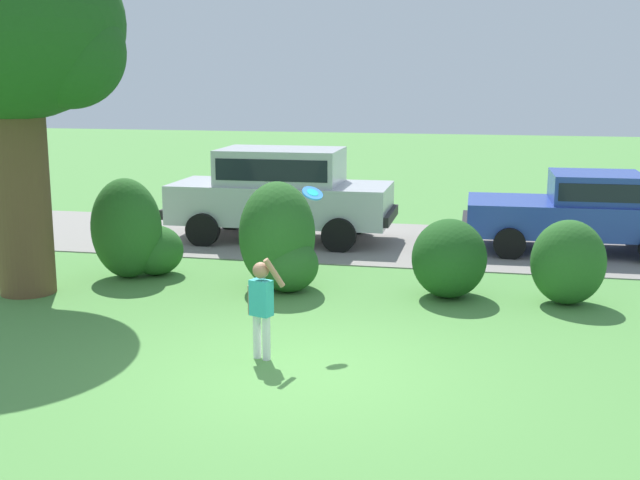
{
  "coord_description": "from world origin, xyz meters",
  "views": [
    {
      "loc": [
        2.14,
        -8.86,
        3.4
      ],
      "look_at": [
        -0.29,
        2.32,
        1.1
      ],
      "focal_mm": 46.09,
      "sensor_mm": 36.0,
      "label": 1
    }
  ],
  "objects_px": {
    "oak_tree_large": "(17,38)",
    "parked_sedan": "(583,209)",
    "child_thrower": "(261,302)",
    "parked_suv": "(281,189)",
    "frisbee": "(312,193)"
  },
  "relations": [
    {
      "from": "parked_suv",
      "to": "frisbee",
      "type": "bearing_deg",
      "value": -71.29
    },
    {
      "from": "oak_tree_large",
      "to": "child_thrower",
      "type": "relative_size",
      "value": 4.37
    },
    {
      "from": "parked_suv",
      "to": "frisbee",
      "type": "height_order",
      "value": "frisbee"
    },
    {
      "from": "parked_sedan",
      "to": "parked_suv",
      "type": "distance_m",
      "value": 6.03
    },
    {
      "from": "oak_tree_large",
      "to": "parked_sedan",
      "type": "relative_size",
      "value": 1.26
    },
    {
      "from": "parked_sedan",
      "to": "frisbee",
      "type": "distance_m",
      "value": 7.39
    },
    {
      "from": "parked_sedan",
      "to": "child_thrower",
      "type": "relative_size",
      "value": 3.46
    },
    {
      "from": "frisbee",
      "to": "child_thrower",
      "type": "bearing_deg",
      "value": -107.91
    },
    {
      "from": "oak_tree_large",
      "to": "frisbee",
      "type": "bearing_deg",
      "value": -13.09
    },
    {
      "from": "oak_tree_large",
      "to": "frisbee",
      "type": "height_order",
      "value": "oak_tree_large"
    },
    {
      "from": "frisbee",
      "to": "parked_suv",
      "type": "bearing_deg",
      "value": 108.71
    },
    {
      "from": "oak_tree_large",
      "to": "parked_suv",
      "type": "xyz_separation_m",
      "value": [
        2.79,
        4.87,
        -2.87
      ]
    },
    {
      "from": "oak_tree_large",
      "to": "child_thrower",
      "type": "height_order",
      "value": "oak_tree_large"
    },
    {
      "from": "parked_sedan",
      "to": "frisbee",
      "type": "xyz_separation_m",
      "value": [
        -4.0,
        -6.13,
        1.05
      ]
    },
    {
      "from": "oak_tree_large",
      "to": "parked_suv",
      "type": "relative_size",
      "value": 1.19
    }
  ]
}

